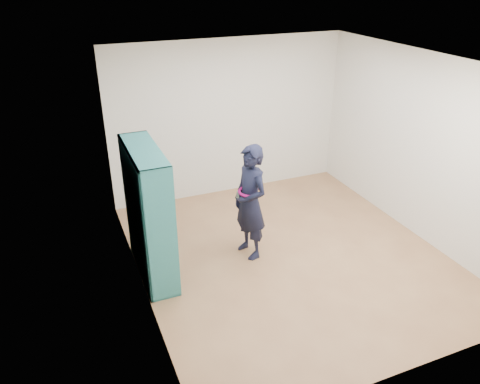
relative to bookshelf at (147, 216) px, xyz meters
name	(u,v)px	position (x,y,z in m)	size (l,w,h in m)	color
floor	(289,255)	(1.83, -0.36, -0.83)	(4.50, 4.50, 0.00)	#916242
ceiling	(300,64)	(1.83, -0.36, 1.77)	(4.50, 4.50, 0.00)	white
wall_left	(135,196)	(-0.17, -0.36, 0.47)	(0.02, 4.50, 2.60)	silver
wall_right	(420,147)	(3.83, -0.36, 0.47)	(0.02, 4.50, 2.60)	silver
wall_back	(229,119)	(1.83, 1.89, 0.47)	(4.00, 0.02, 2.60)	silver
wall_front	(420,265)	(1.83, -2.61, 0.47)	(4.00, 0.02, 2.60)	silver
bookshelf	(147,216)	(0.00, 0.00, 0.00)	(0.37, 1.28, 1.70)	teal
person	(250,202)	(1.35, -0.11, -0.03)	(0.49, 0.64, 1.59)	black
smartphone	(238,195)	(1.20, -0.04, 0.07)	(0.03, 0.08, 0.12)	silver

